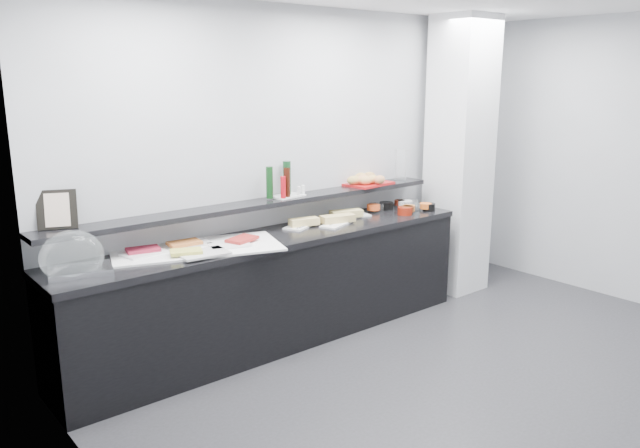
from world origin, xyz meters
TOP-DOWN VIEW (x-y plane):
  - ground at (0.00, 0.00)m, footprint 5.00×5.00m
  - back_wall at (0.00, 2.00)m, footprint 5.00×0.02m
  - column at (1.50, 1.65)m, footprint 0.50×0.50m
  - buffet_cabinet at (-0.70, 1.70)m, footprint 3.60×0.60m
  - counter_top at (-0.70, 1.70)m, footprint 3.62×0.62m
  - wall_shelf at (-0.70, 1.88)m, footprint 3.60×0.25m
  - cloche_base at (-2.24, 1.69)m, footprint 0.44×0.35m
  - cloche_dome at (-2.29, 1.67)m, footprint 0.43×0.32m
  - linen_runner at (-1.38, 1.73)m, footprint 1.33×0.92m
  - platter_meat_a at (-1.76, 1.80)m, footprint 0.31×0.23m
  - food_meat_a at (-1.75, 1.83)m, footprint 0.25×0.19m
  - platter_salmon at (-1.38, 1.83)m, footprint 0.31×0.23m
  - food_salmon at (-1.44, 1.81)m, footprint 0.25×0.17m
  - platter_cheese at (-1.44, 1.53)m, footprint 0.36×0.25m
  - food_cheese at (-1.54, 1.59)m, footprint 0.25×0.21m
  - platter_meat_b at (-1.18, 1.61)m, footprint 0.34×0.27m
  - food_meat_b at (-1.06, 1.63)m, footprint 0.27×0.22m
  - sandwich_plate_left at (-0.35, 1.81)m, footprint 0.41×0.30m
  - sandwich_food_left at (-0.36, 1.78)m, footprint 0.27×0.15m
  - tongs_left at (-0.40, 1.73)m, footprint 0.16×0.04m
  - sandwich_plate_mid at (-0.10, 1.66)m, footprint 0.37×0.26m
  - sandwich_food_mid at (-0.06, 1.69)m, footprint 0.32×0.18m
  - tongs_mid at (-0.13, 1.66)m, footprint 0.15×0.07m
  - sandwich_plate_right at (0.21, 1.80)m, footprint 0.36×0.20m
  - sandwich_food_right at (0.13, 1.79)m, footprint 0.31×0.20m
  - tongs_right at (0.16, 1.73)m, footprint 0.16×0.03m
  - bowl_glass_fruit at (0.55, 1.84)m, footprint 0.18×0.18m
  - fill_glass_fruit at (0.50, 1.83)m, footprint 0.13×0.13m
  - bowl_black_jam at (0.68, 1.84)m, footprint 0.15×0.15m
  - fill_black_jam at (0.85, 1.82)m, footprint 0.12×0.12m
  - bowl_glass_cream at (0.94, 1.77)m, footprint 0.17×0.17m
  - fill_glass_cream at (0.87, 1.77)m, footprint 0.15×0.15m
  - bowl_red_jam at (0.65, 1.57)m, footprint 0.16×0.16m
  - fill_red_jam at (0.68, 1.57)m, footprint 0.15×0.15m
  - bowl_glass_salmon at (0.81, 1.64)m, footprint 0.17×0.17m
  - fill_glass_salmon at (0.73, 1.59)m, footprint 0.15×0.15m
  - bowl_black_fruit at (0.95, 1.54)m, footprint 0.15×0.15m
  - fill_black_fruit at (0.92, 1.56)m, footprint 0.12×0.12m
  - framed_print at (-2.27, 1.95)m, footprint 0.26×0.16m
  - print_art at (-2.27, 1.94)m, footprint 0.16×0.11m
  - condiment_tray at (-0.44, 1.90)m, footprint 0.31×0.21m
  - bottle_green_a at (-0.62, 1.89)m, footprint 0.07×0.07m
  - bottle_brown at (-0.47, 1.85)m, footprint 0.07×0.07m
  - bottle_green_b at (-0.41, 1.94)m, footprint 0.08×0.08m
  - bottle_hot at (-0.54, 1.82)m, footprint 0.05×0.05m
  - shaker_salt at (-0.29, 1.88)m, footprint 0.03×0.03m
  - shaker_pepper at (-0.35, 1.85)m, footprint 0.03×0.03m
  - bread_tray at (0.49, 1.90)m, footprint 0.47×0.36m
  - bread_roll_n at (0.49, 1.99)m, footprint 0.14×0.10m
  - bread_roll_ne at (0.58, 1.97)m, footprint 0.14×0.10m
  - bread_roll_sw at (0.40, 1.82)m, footprint 0.15×0.11m
  - bread_roll_s at (0.52, 1.77)m, footprint 0.12×0.08m
  - bread_roll_se at (0.48, 1.83)m, footprint 0.14×0.10m
  - bread_roll_midw at (0.32, 1.90)m, footprint 0.15×0.11m
  - bread_roll_mide at (0.41, 1.87)m, footprint 0.18×0.14m
  - carafe at (0.89, 1.86)m, footprint 0.13×0.13m

SIDE VIEW (x-z plane):
  - ground at x=0.00m, z-range 0.00..0.00m
  - buffet_cabinet at x=-0.70m, z-range 0.00..0.85m
  - counter_top at x=-0.70m, z-range 0.85..0.90m
  - linen_runner at x=-1.38m, z-range 0.90..0.91m
  - sandwich_plate_left at x=-0.35m, z-range 0.90..0.91m
  - sandwich_plate_mid at x=-0.10m, z-range 0.90..0.91m
  - sandwich_plate_right at x=0.21m, z-range 0.90..0.91m
  - tongs_left at x=-0.40m, z-range 0.91..0.92m
  - tongs_mid at x=-0.13m, z-range 0.91..0.92m
  - tongs_right at x=0.16m, z-range 0.91..0.92m
  - cloche_base at x=-2.24m, z-range 0.90..0.94m
  - platter_meat_a at x=-1.76m, z-range 0.92..0.93m
  - platter_salmon at x=-1.38m, z-range 0.92..0.93m
  - platter_cheese at x=-1.44m, z-range 0.92..0.93m
  - platter_meat_b at x=-1.18m, z-range 0.92..0.93m
  - bowl_glass_fruit at x=0.55m, z-range 0.90..0.97m
  - bowl_black_jam at x=0.68m, z-range 0.90..0.97m
  - bowl_glass_cream at x=0.94m, z-range 0.90..0.97m
  - bowl_red_jam at x=0.65m, z-range 0.90..0.97m
  - bowl_glass_salmon at x=0.81m, z-range 0.90..0.97m
  - bowl_black_fruit at x=0.95m, z-range 0.90..0.97m
  - food_meat_a at x=-1.75m, z-range 0.93..0.95m
  - food_salmon at x=-1.44m, z-range 0.93..0.95m
  - food_cheese at x=-1.54m, z-range 0.93..0.95m
  - food_meat_b at x=-1.06m, z-range 0.93..0.95m
  - sandwich_food_left at x=-0.36m, z-range 0.91..0.97m
  - sandwich_food_mid at x=-0.06m, z-range 0.91..0.97m
  - sandwich_food_right at x=0.13m, z-range 0.91..0.97m
  - fill_glass_fruit at x=0.50m, z-range 0.92..0.97m
  - fill_black_jam at x=0.85m, z-range 0.92..0.97m
  - fill_glass_cream at x=0.87m, z-range 0.92..0.97m
  - fill_red_jam at x=0.68m, z-range 0.92..0.97m
  - fill_glass_salmon at x=0.73m, z-range 0.92..0.97m
  - fill_black_fruit at x=0.92m, z-range 0.92..0.97m
  - cloche_dome at x=-2.29m, z-range 0.86..1.20m
  - wall_shelf at x=-0.70m, z-range 1.11..1.15m
  - condiment_tray at x=-0.44m, z-range 1.15..1.16m
  - bread_tray at x=0.49m, z-range 1.15..1.17m
  - shaker_salt at x=-0.29m, z-range 1.16..1.23m
  - shaker_pepper at x=-0.35m, z-range 1.16..1.23m
  - bread_roll_n at x=0.49m, z-range 1.17..1.25m
  - bread_roll_ne at x=0.58m, z-range 1.17..1.25m
  - bread_roll_sw at x=0.40m, z-range 1.17..1.25m
  - bread_roll_s at x=0.52m, z-range 1.17..1.25m
  - bread_roll_se at x=0.48m, z-range 1.17..1.25m
  - bread_roll_midw at x=0.32m, z-range 1.17..1.25m
  - bread_roll_mide at x=0.41m, z-range 1.17..1.25m
  - bottle_hot at x=-0.54m, z-range 1.16..1.34m
  - framed_print at x=-2.27m, z-range 1.15..1.41m
  - print_art at x=-2.27m, z-range 1.17..1.39m
  - bottle_brown at x=-0.47m, z-range 1.16..1.40m
  - bottle_green_a at x=-0.62m, z-range 1.16..1.42m
  - carafe at x=0.89m, z-range 1.15..1.45m
  - bottle_green_b at x=-0.41m, z-range 1.16..1.44m
  - back_wall at x=0.00m, z-range 0.00..2.70m
  - column at x=1.50m, z-range 0.00..2.70m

